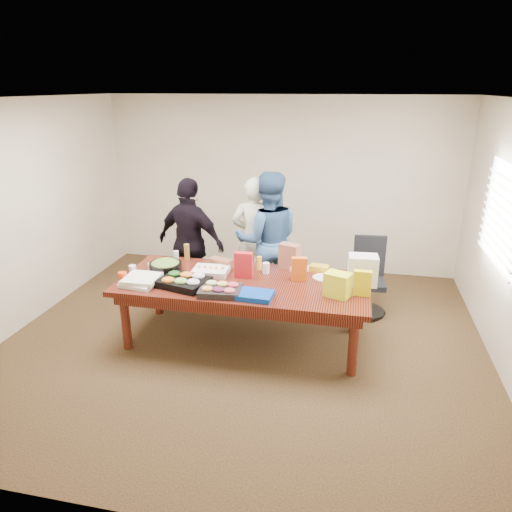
% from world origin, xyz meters
% --- Properties ---
extents(floor, '(5.50, 5.00, 0.02)m').
position_xyz_m(floor, '(0.00, 0.00, -0.01)').
color(floor, '#47301E').
rests_on(floor, ground).
extents(ceiling, '(5.50, 5.00, 0.02)m').
position_xyz_m(ceiling, '(0.00, 0.00, 2.71)').
color(ceiling, white).
rests_on(ceiling, wall_back).
extents(wall_back, '(5.50, 0.04, 2.70)m').
position_xyz_m(wall_back, '(0.00, 2.50, 1.35)').
color(wall_back, beige).
rests_on(wall_back, floor).
extents(wall_front, '(5.50, 0.04, 2.70)m').
position_xyz_m(wall_front, '(0.00, -2.50, 1.35)').
color(wall_front, beige).
rests_on(wall_front, floor).
extents(wall_left, '(0.04, 5.00, 2.70)m').
position_xyz_m(wall_left, '(-2.75, 0.00, 1.35)').
color(wall_left, beige).
rests_on(wall_left, floor).
extents(window_panel, '(0.03, 1.40, 1.10)m').
position_xyz_m(window_panel, '(2.72, 0.60, 1.50)').
color(window_panel, white).
rests_on(window_panel, wall_right).
extents(window_blinds, '(0.04, 1.36, 1.00)m').
position_xyz_m(window_blinds, '(2.68, 0.60, 1.50)').
color(window_blinds, beige).
rests_on(window_blinds, wall_right).
extents(conference_table, '(2.80, 1.20, 0.75)m').
position_xyz_m(conference_table, '(0.00, 0.00, 0.38)').
color(conference_table, '#4C1C0F').
rests_on(conference_table, floor).
extents(office_chair, '(0.54, 0.54, 0.97)m').
position_xyz_m(office_chair, '(1.40, 0.98, 0.49)').
color(office_chair, black).
rests_on(office_chair, floor).
extents(person_center, '(0.67, 0.49, 1.71)m').
position_xyz_m(person_center, '(-0.13, 1.19, 0.86)').
color(person_center, beige).
rests_on(person_center, floor).
extents(person_right, '(1.03, 0.89, 1.81)m').
position_xyz_m(person_right, '(0.08, 1.04, 0.91)').
color(person_right, '#305582').
rests_on(person_right, floor).
extents(person_left, '(1.09, 0.70, 1.72)m').
position_xyz_m(person_left, '(-0.91, 0.85, 0.86)').
color(person_left, black).
rests_on(person_left, floor).
extents(veggie_tray, '(0.60, 0.52, 0.08)m').
position_xyz_m(veggie_tray, '(-0.61, -0.25, 0.79)').
color(veggie_tray, black).
rests_on(veggie_tray, conference_table).
extents(fruit_tray, '(0.47, 0.39, 0.07)m').
position_xyz_m(fruit_tray, '(-0.16, -0.38, 0.78)').
color(fruit_tray, black).
rests_on(fruit_tray, conference_table).
extents(sheet_cake, '(0.42, 0.32, 0.07)m').
position_xyz_m(sheet_cake, '(-0.42, 0.13, 0.79)').
color(sheet_cake, white).
rests_on(sheet_cake, conference_table).
extents(salad_bowl, '(0.46, 0.46, 0.12)m').
position_xyz_m(salad_bowl, '(-0.95, 0.06, 0.81)').
color(salad_bowl, black).
rests_on(salad_bowl, conference_table).
extents(chip_bag_blue, '(0.38, 0.29, 0.05)m').
position_xyz_m(chip_bag_blue, '(0.22, -0.40, 0.78)').
color(chip_bag_blue, '#093BA1').
rests_on(chip_bag_blue, conference_table).
extents(chip_bag_red, '(0.21, 0.09, 0.30)m').
position_xyz_m(chip_bag_red, '(-0.02, 0.11, 0.90)').
color(chip_bag_red, red).
rests_on(chip_bag_red, conference_table).
extents(chip_bag_yellow, '(0.18, 0.08, 0.27)m').
position_xyz_m(chip_bag_yellow, '(1.30, -0.11, 0.89)').
color(chip_bag_yellow, yellow).
rests_on(chip_bag_yellow, conference_table).
extents(chip_bag_orange, '(0.18, 0.10, 0.27)m').
position_xyz_m(chip_bag_orange, '(0.61, 0.16, 0.89)').
color(chip_bag_orange, '#DA5B13').
rests_on(chip_bag_orange, conference_table).
extents(mayo_jar, '(0.08, 0.08, 0.13)m').
position_xyz_m(mayo_jar, '(0.20, 0.29, 0.81)').
color(mayo_jar, white).
rests_on(mayo_jar, conference_table).
extents(mustard_bottle, '(0.07, 0.07, 0.17)m').
position_xyz_m(mustard_bottle, '(0.10, 0.38, 0.83)').
color(mustard_bottle, yellow).
rests_on(mustard_bottle, conference_table).
extents(dressing_bottle, '(0.07, 0.07, 0.21)m').
position_xyz_m(dressing_bottle, '(-0.85, 0.51, 0.86)').
color(dressing_bottle, olive).
rests_on(dressing_bottle, conference_table).
extents(ranch_bottle, '(0.07, 0.07, 0.19)m').
position_xyz_m(ranch_bottle, '(-0.91, 0.31, 0.84)').
color(ranch_bottle, silver).
rests_on(ranch_bottle, conference_table).
extents(banana_bunch, '(0.24, 0.16, 0.07)m').
position_xyz_m(banana_bunch, '(0.81, 0.48, 0.79)').
color(banana_bunch, gold).
rests_on(banana_bunch, conference_table).
extents(bread_loaf, '(0.30, 0.21, 0.11)m').
position_xyz_m(bread_loaf, '(-0.36, 0.35, 0.81)').
color(bread_loaf, brown).
rests_on(bread_loaf, conference_table).
extents(kraft_bag, '(0.27, 0.21, 0.31)m').
position_xyz_m(kraft_bag, '(0.45, 0.49, 0.90)').
color(kraft_bag, brown).
rests_on(kraft_bag, conference_table).
extents(red_cup, '(0.12, 0.12, 0.13)m').
position_xyz_m(red_cup, '(-1.30, -0.33, 0.81)').
color(red_cup, '#CB3D0D').
rests_on(red_cup, conference_table).
extents(clear_cup_a, '(0.10, 0.10, 0.11)m').
position_xyz_m(clear_cup_a, '(-1.30, -0.08, 0.81)').
color(clear_cup_a, white).
rests_on(clear_cup_a, conference_table).
extents(clear_cup_b, '(0.10, 0.10, 0.11)m').
position_xyz_m(clear_cup_b, '(-1.12, 0.04, 0.80)').
color(clear_cup_b, white).
rests_on(clear_cup_b, conference_table).
extents(pizza_box_lower, '(0.42, 0.42, 0.04)m').
position_xyz_m(pizza_box_lower, '(-1.09, -0.32, 0.77)').
color(pizza_box_lower, white).
rests_on(pizza_box_lower, conference_table).
extents(pizza_box_upper, '(0.37, 0.37, 0.04)m').
position_xyz_m(pizza_box_upper, '(-1.08, -0.31, 0.81)').
color(pizza_box_upper, white).
rests_on(pizza_box_upper, pizza_box_lower).
extents(plate_a, '(0.25, 0.25, 0.01)m').
position_xyz_m(plate_a, '(0.87, 0.27, 0.76)').
color(plate_a, silver).
rests_on(plate_a, conference_table).
extents(plate_b, '(0.23, 0.23, 0.01)m').
position_xyz_m(plate_b, '(0.63, 0.52, 0.76)').
color(plate_b, white).
rests_on(plate_b, conference_table).
extents(dip_bowl_a, '(0.18, 0.18, 0.06)m').
position_xyz_m(dip_bowl_a, '(0.52, 0.46, 0.78)').
color(dip_bowl_a, white).
rests_on(dip_bowl_a, conference_table).
extents(dip_bowl_b, '(0.17, 0.17, 0.06)m').
position_xyz_m(dip_bowl_b, '(-0.36, 0.42, 0.78)').
color(dip_bowl_b, beige).
rests_on(dip_bowl_b, conference_table).
extents(grocery_bag_white, '(0.33, 0.25, 0.34)m').
position_xyz_m(grocery_bag_white, '(1.30, 0.19, 0.92)').
color(grocery_bag_white, white).
rests_on(grocery_bag_white, conference_table).
extents(grocery_bag_yellow, '(0.30, 0.26, 0.26)m').
position_xyz_m(grocery_bag_yellow, '(1.05, -0.18, 0.88)').
color(grocery_bag_yellow, '#E5F623').
rests_on(grocery_bag_yellow, conference_table).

